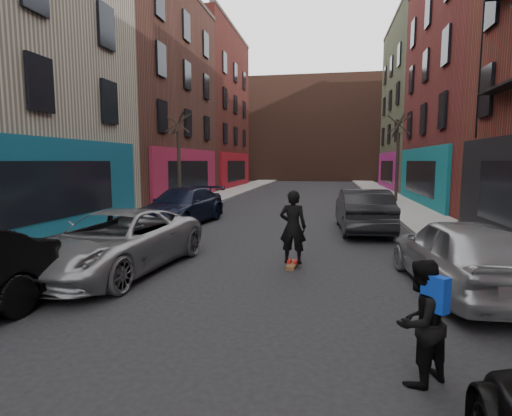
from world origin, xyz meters
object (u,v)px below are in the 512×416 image
at_px(parked_left_far, 116,241).
at_px(parked_right_end, 363,210).
at_px(skateboarder, 293,227).
at_px(tree_left_far, 179,148).
at_px(pedestrian, 420,321).
at_px(skateboard, 292,265).
at_px(parked_right_far, 460,254).
at_px(tree_right_far, 398,148).
at_px(parked_left_end, 182,206).

height_order(parked_left_far, parked_right_end, parked_right_end).
bearing_deg(skateboarder, parked_right_end, -106.48).
height_order(tree_left_far, pedestrian, tree_left_far).
xyz_separation_m(skateboard, skateboarder, (0.00, 0.00, 0.99)).
xyz_separation_m(parked_left_far, parked_right_far, (7.80, -0.12, 0.04)).
height_order(parked_right_far, skateboard, parked_right_far).
height_order(tree_left_far, parked_left_far, tree_left_far).
distance_m(tree_left_far, skateboard, 13.48).
height_order(tree_right_far, parked_left_end, tree_right_far).
bearing_deg(parked_right_end, tree_left_far, -32.01).
relative_size(parked_right_end, pedestrian, 3.23).
xyz_separation_m(parked_left_far, parked_right_end, (6.40, 6.85, 0.07)).
xyz_separation_m(parked_right_end, skateboarder, (-2.19, -5.69, 0.22)).
relative_size(parked_right_end, skateboard, 6.22).
xyz_separation_m(parked_right_far, parked_right_end, (-1.40, 6.98, 0.03)).
height_order(tree_left_far, skateboarder, tree_left_far).
height_order(parked_left_far, pedestrian, pedestrian).
height_order(parked_right_far, parked_right_end, parked_right_end).
bearing_deg(parked_right_end, skateboarder, 65.95).
bearing_deg(parked_left_end, parked_left_far, -74.34).
height_order(tree_left_far, skateboard, tree_left_far).
bearing_deg(skateboarder, parked_right_far, 164.76).
xyz_separation_m(tree_right_far, parked_left_end, (-10.47, -10.74, -2.76)).
bearing_deg(parked_left_end, parked_right_far, -32.66).
bearing_deg(skateboarder, tree_left_far, -51.94).
distance_m(tree_left_far, parked_right_far, 16.48).
height_order(parked_left_far, parked_right_far, parked_right_far).
xyz_separation_m(parked_left_end, pedestrian, (7.27, -11.26, 0.01)).
height_order(skateboard, pedestrian, pedestrian).
bearing_deg(tree_right_far, tree_left_far, -154.18).
bearing_deg(pedestrian, parked_left_far, -73.86).
relative_size(parked_left_far, skateboard, 6.71).
height_order(tree_right_far, skateboard, tree_right_far).
height_order(tree_right_far, parked_right_far, tree_right_far).
relative_size(skateboard, pedestrian, 0.52).
relative_size(tree_left_far, tree_right_far, 0.96).
distance_m(tree_right_far, skateboard, 18.01).
bearing_deg(pedestrian, tree_right_far, -139.73).
bearing_deg(parked_left_far, tree_left_far, 109.61).
bearing_deg(parked_right_far, pedestrian, 63.00).
bearing_deg(skateboard, pedestrian, -64.18).
xyz_separation_m(tree_left_far, skateboarder, (7.21, -10.89, -2.34)).
relative_size(tree_right_far, parked_right_end, 1.37).
relative_size(parked_right_far, skateboarder, 2.47).
distance_m(parked_right_far, skateboarder, 3.82).
bearing_deg(skateboard, tree_left_far, 128.06).
height_order(tree_right_far, parked_right_end, tree_right_far).
xyz_separation_m(parked_left_far, skateboard, (4.21, 1.17, -0.70)).
bearing_deg(parked_left_end, parked_right_end, 3.75).
bearing_deg(skateboarder, parked_left_end, -44.80).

